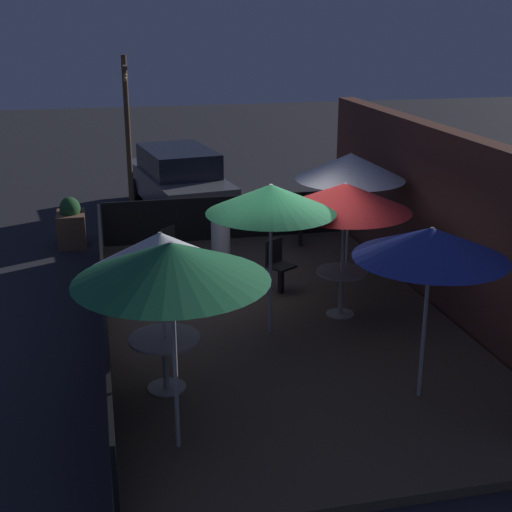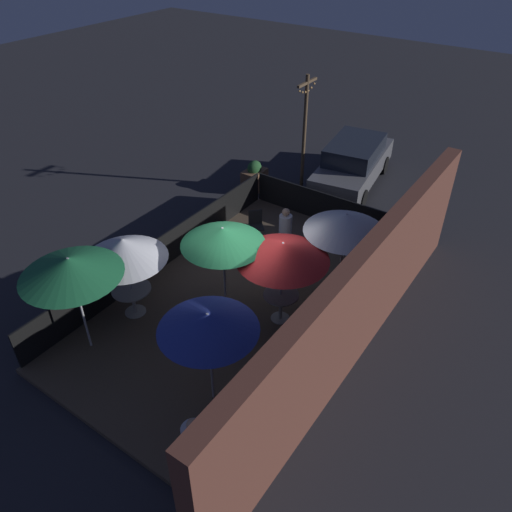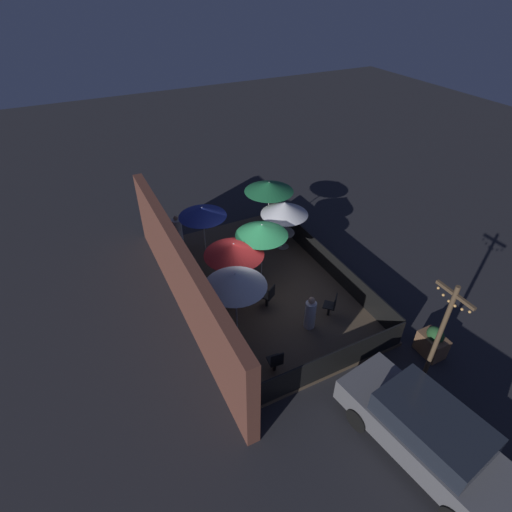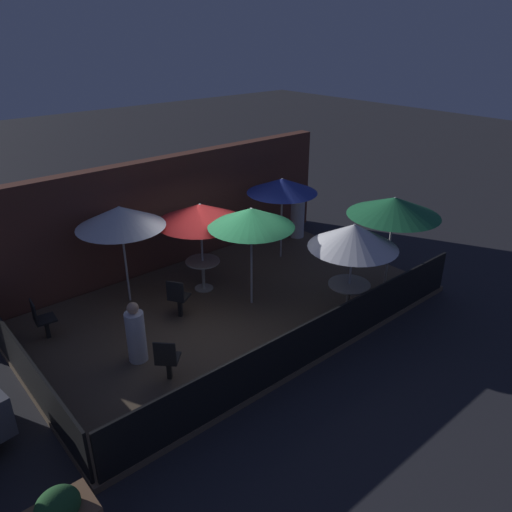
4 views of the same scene
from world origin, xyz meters
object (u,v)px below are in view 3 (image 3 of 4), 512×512
Objects in this scene: patio_chair_0 at (276,361)px; patio_chair_2 at (331,305)px; patio_umbrella_2 at (262,230)px; patio_chair_1 at (269,295)px; patio_umbrella_3 at (235,280)px; dining_table_1 at (235,280)px; patio_umbrella_5 at (202,212)px; light_post at (438,339)px; patio_umbrella_1 at (234,249)px; patron_0 at (310,314)px; patio_umbrella_0 at (285,208)px; patio_umbrella_4 at (269,187)px; parked_car_0 at (428,434)px; dining_table_0 at (283,235)px; planter_box at (432,342)px; patron_1 at (178,231)px.

patio_chair_0 is 3.09m from patio_chair_2.
patio_umbrella_2 reaches higher than patio_chair_1.
patio_chair_1 is (0.46, -1.42, -1.57)m from patio_umbrella_3.
patio_umbrella_5 is at bearing 2.68° from dining_table_1.
patio_umbrella_3 is at bearing 39.71° from light_post.
patio_chair_0 reaches higher than dining_table_1.
patio_umbrella_1 reaches higher than patron_0.
patio_umbrella_0 is at bearing 176.71° from patron_0.
patio_umbrella_4 reaches higher than patio_chair_1.
parked_car_0 is (-3.69, -2.13, 0.24)m from patio_chair_0.
patio_umbrella_4 is 7.91m from patio_chair_0.
patio_umbrella_2 reaches higher than dining_table_0.
patio_umbrella_4 is at bearing -81.71° from patio_umbrella_5.
patio_umbrella_3 reaches higher than patio_chair_2.
patron_0 is at bearing -149.93° from dining_table_1.
patio_umbrella_0 reaches higher than parked_car_0.
planter_box is at bearing -57.76° from parked_car_0.
patio_umbrella_5 is 3.59m from dining_table_0.
patron_0 is at bearing -149.93° from patio_umbrella_1.
dining_table_1 is (1.65, -0.68, -1.49)m from patio_umbrella_3.
patio_umbrella_2 is 2.69m from dining_table_0.
patio_umbrella_1 reaches higher than parked_car_0.
patron_1 is at bearing 28.14° from patio_umbrella_5.
light_post reaches higher than patio_umbrella_0.
patio_chair_1 is at bearing -147.93° from patio_umbrella_1.
patio_umbrella_2 is 8.02m from parked_car_0.
patio_umbrella_3 is at bearing -98.37° from patron_0.
dining_table_1 is 0.17× the size of parked_car_0.
patio_umbrella_1 is 2.37× the size of dining_table_0.
patio_umbrella_1 is at bearing 180.00° from dining_table_1.
patio_umbrella_0 reaches higher than planter_box.
patron_1 is at bearing -15.13° from patio_chair_1.
patio_umbrella_1 is 0.94× the size of patio_umbrella_2.
patio_umbrella_3 is 1.84× the size of patron_0.
planter_box is 2.38m from light_post.
patio_umbrella_3 is at bearing 172.78° from patio_umbrella_5.
patio_chair_1 is at bearing 142.82° from patio_umbrella_0.
planter_box is at bearing -139.91° from dining_table_1.
dining_table_1 is 6.94m from light_post.
patio_umbrella_5 is 6.65m from patio_chair_0.
patio_umbrella_5 is 2.43× the size of dining_table_0.
patio_umbrella_4 is 2.70× the size of patio_chair_2.
patio_chair_0 is (-6.46, 0.26, -1.57)m from patio_umbrella_5.
patron_0 is (-4.43, 1.51, -1.30)m from patio_umbrella_0.
parked_car_0 is at bearing -157.25° from patio_umbrella_3.
patio_umbrella_1 reaches higher than patio_chair_2.
dining_table_0 is (3.46, -3.70, -1.51)m from patio_umbrella_3.
patio_umbrella_2 is at bearing -147.94° from patio_umbrella_5.
patio_umbrella_4 reaches higher than patio_chair_2.
patio_umbrella_5 is at bearing 29.61° from planter_box.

